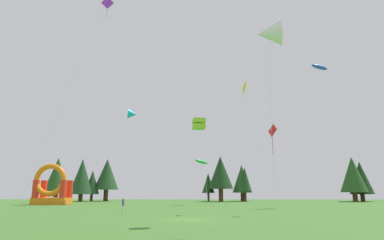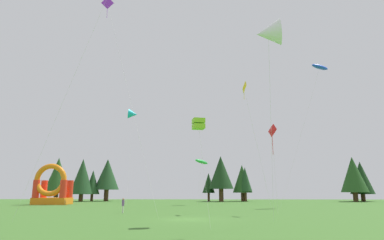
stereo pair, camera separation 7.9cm
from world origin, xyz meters
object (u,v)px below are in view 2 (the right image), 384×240
kite_yellow_diamond (243,88)px  inflatable_blue_arch (52,190)px  kite_green_parafoil (202,162)px  kite_blue_parafoil (320,67)px  kite_red_diamond (271,131)px  person_far_side (123,204)px  kite_white_delta (268,33)px  kite_lime_box (199,124)px  kite_cyan_delta (133,114)px  kite_purple_diamond (108,6)px

kite_yellow_diamond → inflatable_blue_arch: 37.74m
kite_green_parafoil → inflatable_blue_arch: kite_green_parafoil is taller
kite_blue_parafoil → inflatable_blue_arch: kite_blue_parafoil is taller
kite_red_diamond → person_far_side: size_ratio=5.82×
kite_green_parafoil → kite_white_delta: 35.23m
kite_lime_box → kite_blue_parafoil: (19.96, 27.58, 15.08)m
kite_red_diamond → kite_cyan_delta: kite_cyan_delta is taller
kite_lime_box → kite_yellow_diamond: bearing=68.5°
kite_white_delta → kite_cyan_delta: bearing=114.2°
kite_yellow_diamond → person_far_side: size_ratio=9.66×
kite_blue_parafoil → person_far_side: size_ratio=14.79×
kite_yellow_diamond → kite_red_diamond: bearing=-57.0°
kite_white_delta → inflatable_blue_arch: size_ratio=2.05×
kite_cyan_delta → kite_blue_parafoil: bearing=-15.2°
kite_green_parafoil → kite_lime_box: (-0.17, -31.05, 0.24)m
kite_yellow_diamond → kite_green_parafoil: bearing=106.0°
kite_green_parafoil → kite_lime_box: kite_lime_box is taller
kite_yellow_diamond → kite_blue_parafoil: (14.70, 14.23, 8.04)m
kite_lime_box → inflatable_blue_arch: (-25.39, 31.85, -4.90)m
kite_green_parafoil → kite_cyan_delta: (-13.20, 5.49, 9.63)m
kite_green_parafoil → person_far_side: kite_green_parafoil is taller
kite_lime_box → person_far_side: bearing=125.9°
kite_green_parafoil → inflatable_blue_arch: size_ratio=1.12×
kite_yellow_diamond → kite_white_delta: (-0.36, -16.70, -1.34)m
kite_red_diamond → kite_green_parafoil: bearing=109.2°
kite_blue_parafoil → kite_yellow_diamond: bearing=-135.9°
kite_cyan_delta → person_far_side: size_ratio=11.38×
kite_lime_box → person_far_side: size_ratio=4.96×
kite_blue_parafoil → kite_white_delta: size_ratio=1.65×
inflatable_blue_arch → kite_blue_parafoil: bearing=-5.4°
kite_purple_diamond → kite_white_delta: kite_purple_diamond is taller
kite_white_delta → inflatable_blue_arch: (-30.29, 35.19, -10.61)m
kite_purple_diamond → kite_blue_parafoil: (31.21, 15.71, -2.32)m
kite_green_parafoil → kite_red_diamond: size_ratio=0.85×
kite_blue_parafoil → person_far_side: 38.95m
kite_cyan_delta → kite_lime_box: kite_cyan_delta is taller
kite_purple_diamond → kite_cyan_delta: size_ratio=1.44×
kite_white_delta → person_far_side: size_ratio=8.97×
kite_cyan_delta → kite_lime_box: bearing=-70.4°
kite_lime_box → kite_cyan_delta: bearing=109.6°
kite_green_parafoil → kite_yellow_diamond: kite_yellow_diamond is taller
kite_red_diamond → kite_white_delta: kite_white_delta is taller
kite_cyan_delta → kite_green_parafoil: bearing=-22.6°
kite_cyan_delta → kite_lime_box: 39.92m
kite_cyan_delta → kite_yellow_diamond: kite_cyan_delta is taller
kite_purple_diamond → kite_green_parafoil: (11.42, 19.19, -17.65)m
kite_green_parafoil → kite_cyan_delta: 17.24m
kite_cyan_delta → inflatable_blue_arch: size_ratio=2.60×
kite_red_diamond → person_far_side: (-15.77, 1.54, -7.54)m
person_far_side → kite_white_delta: bearing=8.4°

